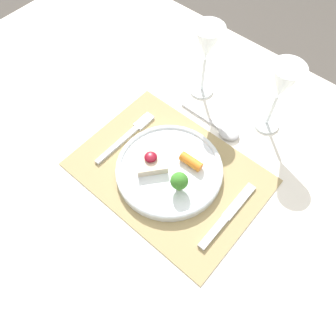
{
  "coord_description": "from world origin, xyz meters",
  "views": [
    {
      "loc": [
        0.24,
        -0.28,
        1.39
      ],
      "look_at": [
        -0.0,
        -0.0,
        0.76
      ],
      "focal_mm": 35.0,
      "sensor_mm": 36.0,
      "label": 1
    }
  ],
  "objects_px": {
    "spoon": "(224,129)",
    "fork": "(129,134)",
    "wine_glass_near": "(282,85)",
    "wine_glass_far": "(207,46)",
    "dinner_plate": "(168,170)",
    "knife": "(224,219)"
  },
  "relations": [
    {
      "from": "spoon",
      "to": "wine_glass_far",
      "type": "height_order",
      "value": "wine_glass_far"
    },
    {
      "from": "spoon",
      "to": "wine_glass_far",
      "type": "relative_size",
      "value": 0.89
    },
    {
      "from": "dinner_plate",
      "to": "fork",
      "type": "xyz_separation_m",
      "value": [
        -0.14,
        0.02,
        -0.01
      ]
    },
    {
      "from": "fork",
      "to": "wine_glass_near",
      "type": "bearing_deg",
      "value": 49.23
    },
    {
      "from": "spoon",
      "to": "dinner_plate",
      "type": "bearing_deg",
      "value": -96.58
    },
    {
      "from": "knife",
      "to": "wine_glass_far",
      "type": "xyz_separation_m",
      "value": [
        -0.26,
        0.26,
        0.14
      ]
    },
    {
      "from": "dinner_plate",
      "to": "knife",
      "type": "distance_m",
      "value": 0.16
    },
    {
      "from": "fork",
      "to": "knife",
      "type": "relative_size",
      "value": 1.0
    },
    {
      "from": "spoon",
      "to": "fork",
      "type": "bearing_deg",
      "value": -134.11
    },
    {
      "from": "fork",
      "to": "wine_glass_near",
      "type": "distance_m",
      "value": 0.36
    },
    {
      "from": "dinner_plate",
      "to": "wine_glass_near",
      "type": "bearing_deg",
      "value": 70.67
    },
    {
      "from": "dinner_plate",
      "to": "fork",
      "type": "distance_m",
      "value": 0.14
    },
    {
      "from": "wine_glass_near",
      "to": "knife",
      "type": "bearing_deg",
      "value": -75.74
    },
    {
      "from": "dinner_plate",
      "to": "wine_glass_near",
      "type": "distance_m",
      "value": 0.31
    },
    {
      "from": "dinner_plate",
      "to": "wine_glass_far",
      "type": "relative_size",
      "value": 1.25
    },
    {
      "from": "fork",
      "to": "wine_glass_near",
      "type": "relative_size",
      "value": 1.0
    },
    {
      "from": "dinner_plate",
      "to": "spoon",
      "type": "bearing_deg",
      "value": 81.92
    },
    {
      "from": "knife",
      "to": "wine_glass_far",
      "type": "distance_m",
      "value": 0.39
    },
    {
      "from": "knife",
      "to": "wine_glass_near",
      "type": "distance_m",
      "value": 0.31
    },
    {
      "from": "wine_glass_far",
      "to": "wine_glass_near",
      "type": "bearing_deg",
      "value": 4.57
    },
    {
      "from": "wine_glass_near",
      "to": "wine_glass_far",
      "type": "bearing_deg",
      "value": -175.43
    },
    {
      "from": "fork",
      "to": "wine_glass_far",
      "type": "xyz_separation_m",
      "value": [
        0.04,
        0.23,
        0.14
      ]
    }
  ]
}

